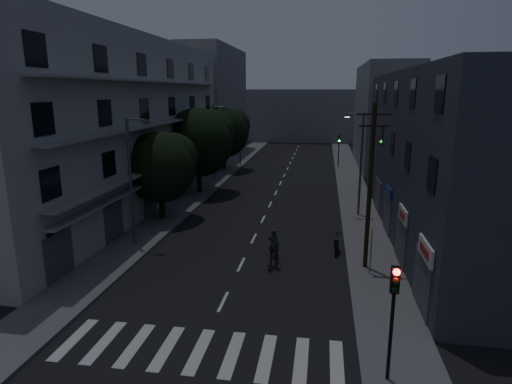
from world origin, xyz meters
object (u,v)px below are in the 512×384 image
(traffic_signal_near, at_px, (394,300))
(motorcycle, at_px, (336,245))
(bus_stop_sign, at_px, (371,243))
(cyclist, at_px, (274,254))
(utility_pole, at_px, (370,184))

(traffic_signal_near, distance_m, motorcycle, 12.41)
(traffic_signal_near, xyz_separation_m, bus_stop_sign, (0.27, 8.87, -1.21))
(motorcycle, distance_m, cyclist, 4.55)
(utility_pole, bearing_deg, cyclist, -174.22)
(traffic_signal_near, xyz_separation_m, cyclist, (-4.98, 9.24, -2.34))
(utility_pole, height_order, cyclist, utility_pole)
(traffic_signal_near, height_order, bus_stop_sign, traffic_signal_near)
(traffic_signal_near, relative_size, bus_stop_sign, 1.62)
(motorcycle, bearing_deg, bus_stop_sign, -57.85)
(traffic_signal_near, relative_size, cyclist, 1.83)
(bus_stop_sign, height_order, motorcycle, bus_stop_sign)
(bus_stop_sign, relative_size, motorcycle, 1.33)
(cyclist, bearing_deg, traffic_signal_near, -50.03)
(traffic_signal_near, bearing_deg, utility_pole, 89.41)
(bus_stop_sign, bearing_deg, utility_pole, 100.93)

